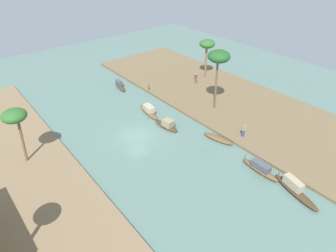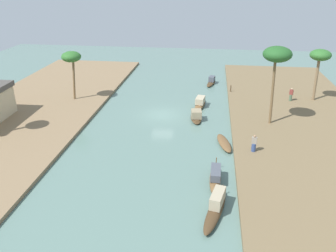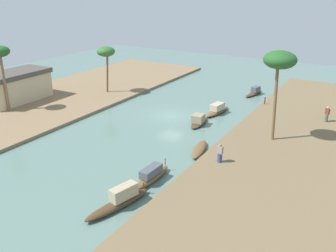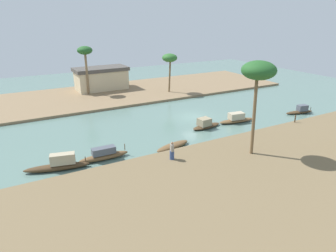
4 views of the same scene
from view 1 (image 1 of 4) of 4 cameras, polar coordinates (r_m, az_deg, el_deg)
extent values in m
plane|color=slate|center=(35.26, -6.23, -1.87)|extent=(78.81, 78.81, 0.00)
cube|color=brown|center=(44.13, 10.79, 5.64)|extent=(47.75, 15.42, 0.33)
ellipsoid|color=brown|center=(31.21, 17.76, -8.26)|extent=(4.39, 1.00, 0.55)
cube|color=#4C515B|center=(30.84, 17.96, -7.47)|extent=(2.06, 0.82, 0.61)
cylinder|color=brown|center=(31.66, 15.18, -5.81)|extent=(0.07, 0.07, 0.62)
ellipsoid|color=#47331E|center=(36.51, -0.37, 0.04)|extent=(3.89, 1.60, 0.35)
cube|color=gray|center=(35.98, 0.03, 0.61)|extent=(1.46, 1.26, 0.84)
ellipsoid|color=#47331E|center=(47.28, -9.47, 7.72)|extent=(4.08, 1.69, 0.36)
cube|color=#4C515B|center=(47.39, -9.69, 8.50)|extent=(1.42, 1.02, 0.75)
cylinder|color=#47331E|center=(48.67, -10.19, 8.84)|extent=(0.07, 0.07, 0.39)
ellipsoid|color=brown|center=(34.64, 9.93, -2.46)|extent=(4.02, 1.84, 0.46)
ellipsoid|color=brown|center=(39.48, -3.86, 2.81)|extent=(4.73, 1.67, 0.46)
cube|color=tan|center=(39.12, -3.83, 3.52)|extent=(1.92, 1.22, 0.75)
ellipsoid|color=#47331E|center=(30.01, 24.02, -11.90)|extent=(5.28, 2.10, 0.52)
cube|color=tan|center=(29.77, 23.62, -10.35)|extent=(2.07, 1.18, 0.88)
cylinder|color=#47331E|center=(30.72, 21.16, -8.79)|extent=(0.07, 0.07, 0.46)
cylinder|color=#4C664C|center=(47.51, 5.49, 8.91)|extent=(0.47, 0.47, 0.81)
cube|color=brown|center=(47.22, 5.53, 9.71)|extent=(0.41, 0.49, 0.64)
sphere|color=tan|center=(47.05, 5.56, 10.19)|extent=(0.22, 0.22, 0.22)
cylinder|color=#33477A|center=(35.34, 14.67, -1.36)|extent=(0.47, 0.47, 0.78)
cube|color=gray|center=(34.96, 14.83, -0.41)|extent=(0.35, 0.50, 0.62)
sphere|color=#9E7556|center=(34.74, 14.92, 0.16)|extent=(0.21, 0.21, 0.21)
cylinder|color=#4C3823|center=(45.09, -3.82, 7.65)|extent=(0.14, 0.14, 0.87)
cylinder|color=brown|center=(39.08, 9.51, 7.93)|extent=(0.28, 0.54, 6.86)
ellipsoid|color=#235623|center=(37.58, 10.08, 13.46)|extent=(2.88, 2.88, 1.58)
cylinder|color=#7F6647|center=(49.09, 7.52, 12.38)|extent=(0.34, 0.49, 5.25)
ellipsoid|color=#2D6628|center=(48.08, 7.80, 15.87)|extent=(2.52, 2.52, 1.39)
cylinder|color=brown|center=(32.93, -26.92, -2.60)|extent=(0.27, 0.66, 4.99)
ellipsoid|color=#2D6628|center=(31.47, -28.26, 1.81)|extent=(2.39, 2.39, 1.31)
camera|label=2|loc=(24.27, 75.91, -5.20)|focal=36.47mm
camera|label=3|loc=(35.81, 62.50, 4.65)|focal=37.79mm
camera|label=4|loc=(45.82, 45.50, 13.43)|focal=31.90mm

